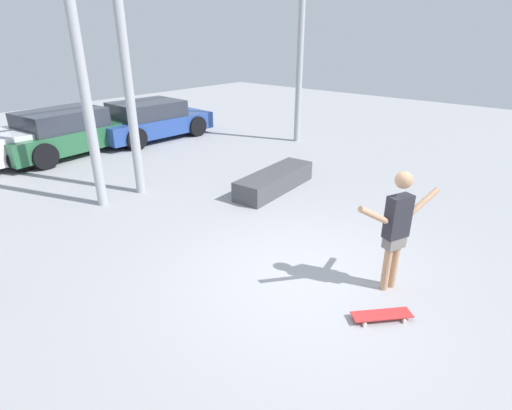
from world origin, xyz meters
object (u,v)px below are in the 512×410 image
Objects in this scene: parked_car_blue at (151,120)px; parked_car_green at (67,133)px; skateboarder at (397,225)px; grind_box at (275,181)px; skateboard at (382,315)px.

parked_car_green is at bearing 176.07° from parked_car_blue.
parked_car_green is (0.34, 10.16, -0.37)m from skateboarder.
parked_car_blue is at bearing 79.90° from grind_box.
skateboarder is at bearing -105.40° from parked_car_blue.
parked_car_green is at bearing 125.98° from skateboard.
grind_box is 6.74m from parked_car_green.
parked_car_green reaches higher than skateboard.
skateboard is 0.18× the size of parked_car_blue.
skateboarder is 2.45× the size of skateboard.
skateboarder is 1.21m from skateboard.
grind_box is (2.70, 3.87, 0.16)m from skateboard.
skateboard is at bearing -124.96° from grind_box.
grind_box is 0.56× the size of parked_car_green.
parked_car_green is (-1.65, 6.52, 0.42)m from grind_box.
skateboarder reaches higher than skateboard.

